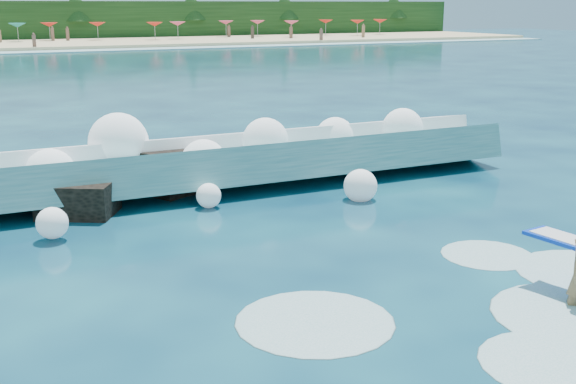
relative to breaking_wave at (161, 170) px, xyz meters
name	(u,v)px	position (x,y,z in m)	size (l,w,h in m)	color
ground	(259,302)	(-0.60, -7.54, -0.59)	(200.00, 200.00, 0.00)	#071F3D
breaking_wave	(161,170)	(0.00, 0.00, 0.00)	(19.46, 2.97, 1.68)	teal
rock_cluster	(55,191)	(-2.66, -0.35, -0.18)	(7.96, 3.20, 1.27)	black
wave_spray	(140,156)	(-0.56, -0.13, 0.44)	(15.51, 4.59, 2.09)	white
surf_foam	(528,305)	(3.24, -9.51, -0.59)	(8.93, 5.70, 0.14)	silver
beachgoers	(31,38)	(4.83, 65.89, 0.49)	(105.28, 11.55, 1.90)	#3F332D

